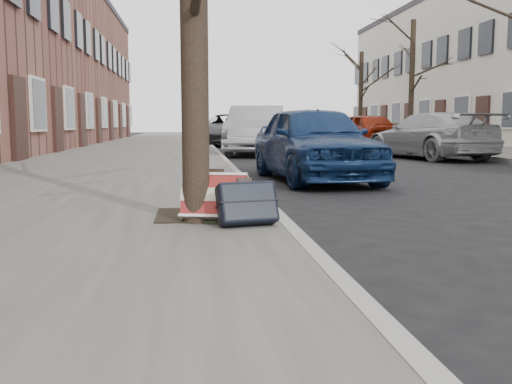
{
  "coord_description": "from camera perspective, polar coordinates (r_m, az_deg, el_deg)",
  "views": [
    {
      "loc": [
        -2.09,
        -4.22,
        1.0
      ],
      "look_at": [
        -1.52,
        0.8,
        0.39
      ],
      "focal_mm": 40.0,
      "sensor_mm": 36.0,
      "label": 1
    }
  ],
  "objects": [
    {
      "name": "car_near_back",
      "position": [
        25.55,
        -2.74,
        6.23
      ],
      "size": [
        3.2,
        5.42,
        1.41
      ],
      "primitive_type": "imported",
      "rotation": [
        0.0,
        0.0,
        -0.18
      ],
      "color": "#35353A",
      "rests_on": "ground"
    },
    {
      "name": "car_far_back",
      "position": [
        23.41,
        10.47,
        6.06
      ],
      "size": [
        2.58,
        4.4,
        1.41
      ],
      "primitive_type": "imported",
      "rotation": [
        0.0,
        0.0,
        3.38
      ],
      "color": "maroon",
      "rests_on": "ground"
    },
    {
      "name": "car_far_front",
      "position": [
        16.79,
        16.94,
        5.39
      ],
      "size": [
        2.71,
        4.73,
        1.29
      ],
      "primitive_type": "imported",
      "rotation": [
        0.0,
        0.0,
        3.36
      ],
      "color": "#94979B",
      "rests_on": "ground"
    },
    {
      "name": "tree_far_c",
      "position": [
        32.11,
        10.43,
        9.44
      ],
      "size": [
        0.23,
        0.23,
        4.74
      ],
      "primitive_type": "cylinder",
      "color": "black",
      "rests_on": "far_sidewalk"
    },
    {
      "name": "far_sidewalk",
      "position": [
        21.64,
        20.73,
        3.96
      ],
      "size": [
        4.0,
        70.0,
        0.12
      ],
      "primitive_type": "cube",
      "color": "slate",
      "rests_on": "ground"
    },
    {
      "name": "ground",
      "position": [
        4.82,
        19.48,
        -5.47
      ],
      "size": [
        120.0,
        120.0,
        0.0
      ],
      "primitive_type": "plane",
      "color": "black",
      "rests_on": "ground"
    },
    {
      "name": "tree_far_b",
      "position": [
        25.29,
        15.3,
        10.51
      ],
      "size": [
        0.23,
        0.23,
        5.16
      ],
      "primitive_type": "cylinder",
      "color": "black",
      "rests_on": "far_sidewalk"
    },
    {
      "name": "dirt_patch",
      "position": [
        5.49,
        -5.49,
        -2.26
      ],
      "size": [
        0.85,
        0.85,
        0.02
      ],
      "primitive_type": "cube",
      "color": "black",
      "rests_on": "near_sidewalk"
    },
    {
      "name": "suitcase_red",
      "position": [
        5.1,
        -4.17,
        -0.56
      ],
      "size": [
        0.62,
        0.44,
        0.44
      ],
      "primitive_type": "cube",
      "rotation": [
        -0.42,
        0.0,
        -0.24
      ],
      "color": "maroon",
      "rests_on": "near_sidewalk"
    },
    {
      "name": "car_near_mid",
      "position": [
        18.17,
        0.05,
        6.2
      ],
      "size": [
        2.49,
        4.94,
        1.56
      ],
      "primitive_type": "imported",
      "rotation": [
        0.0,
        0.0,
        -0.19
      ],
      "color": "#999DA1",
      "rests_on": "ground"
    },
    {
      "name": "near_sidewalk",
      "position": [
        19.31,
        -11.33,
        3.97
      ],
      "size": [
        5.0,
        70.0,
        0.12
      ],
      "primitive_type": "cube",
      "color": "slate",
      "rests_on": "ground"
    },
    {
      "name": "suitcase_navy",
      "position": [
        4.88,
        -0.9,
        -1.09
      ],
      "size": [
        0.57,
        0.41,
        0.4
      ],
      "primitive_type": "cube",
      "rotation": [
        -0.42,
        0.0,
        0.23
      ],
      "color": "black",
      "rests_on": "near_sidewalk"
    },
    {
      "name": "car_near_front",
      "position": [
        9.98,
        5.83,
        4.96
      ],
      "size": [
        1.9,
        4.04,
        1.34
      ],
      "primitive_type": "imported",
      "rotation": [
        0.0,
        0.0,
        0.08
      ],
      "color": "#10254C",
      "rests_on": "ground"
    }
  ]
}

